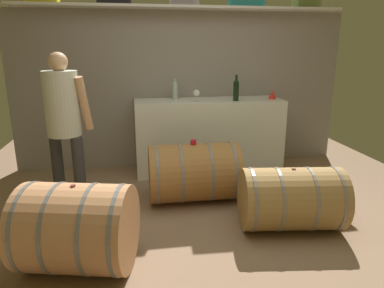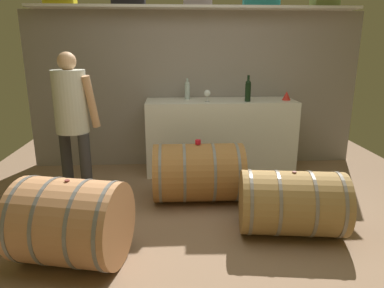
{
  "view_description": "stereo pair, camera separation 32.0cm",
  "coord_description": "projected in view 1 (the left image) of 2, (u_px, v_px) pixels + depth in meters",
  "views": [
    {
      "loc": [
        -0.66,
        -2.67,
        1.62
      ],
      "look_at": [
        -0.15,
        0.37,
        0.76
      ],
      "focal_mm": 32.91,
      "sensor_mm": 36.0,
      "label": 1
    },
    {
      "loc": [
        -0.35,
        -2.71,
        1.62
      ],
      "look_at": [
        -0.15,
        0.37,
        0.76
      ],
      "focal_mm": 32.91,
      "sensor_mm": 36.0,
      "label": 2
    }
  ],
  "objects": [
    {
      "name": "wine_glass",
      "position": [
        196.0,
        93.0,
        4.38
      ],
      "size": [
        0.08,
        0.08,
        0.15
      ],
      "color": "white",
      "rests_on": "work_cabinet"
    },
    {
      "name": "back_wall_panel",
      "position": [
        182.0,
        90.0,
        4.83
      ],
      "size": [
        4.47,
        0.1,
        2.07
      ],
      "primitive_type": "cube",
      "color": "gray",
      "rests_on": "ground"
    },
    {
      "name": "wine_barrel_near",
      "position": [
        194.0,
        172.0,
        3.78
      ],
      "size": [
        0.95,
        0.64,
        0.64
      ],
      "rotation": [
        0.0,
        0.0,
        -0.01
      ],
      "color": "#A7723B",
      "rests_on": "ground"
    },
    {
      "name": "high_shelf_board",
      "position": [
        183.0,
        8.0,
        4.41
      ],
      "size": [
        4.11,
        0.4,
        0.03
      ],
      "primitive_type": "cube",
      "color": "white",
      "rests_on": "back_wall_panel"
    },
    {
      "name": "winemaker_pouring",
      "position": [
        64.0,
        115.0,
        3.46
      ],
      "size": [
        0.5,
        0.47,
        1.57
      ],
      "rotation": [
        0.0,
        0.0,
        -0.58
      ],
      "color": "#343436",
      "rests_on": "ground"
    },
    {
      "name": "wine_barrel_flank",
      "position": [
        291.0,
        199.0,
        3.19
      ],
      "size": [
        0.96,
        0.68,
        0.58
      ],
      "rotation": [
        0.0,
        0.0,
        -0.13
      ],
      "color": "#9F7942",
      "rests_on": "ground"
    },
    {
      "name": "wine_bottle_dark",
      "position": [
        236.0,
        89.0,
        4.45
      ],
      "size": [
        0.07,
        0.07,
        0.33
      ],
      "color": "black",
      "rests_on": "work_cabinet"
    },
    {
      "name": "red_funnel",
      "position": [
        272.0,
        95.0,
        4.64
      ],
      "size": [
        0.11,
        0.11,
        0.11
      ],
      "primitive_type": "cone",
      "color": "red",
      "rests_on": "work_cabinet"
    },
    {
      "name": "ground_plane",
      "position": [
        204.0,
        212.0,
        3.59
      ],
      "size": [
        5.67,
        7.48,
        0.02
      ],
      "primitive_type": "cube",
      "color": "#8D6E54"
    },
    {
      "name": "work_cabinet",
      "position": [
        208.0,
        135.0,
        4.7
      ],
      "size": [
        1.92,
        0.59,
        0.95
      ],
      "primitive_type": "cube",
      "color": "white",
      "rests_on": "ground"
    },
    {
      "name": "wine_barrel_far",
      "position": [
        77.0,
        228.0,
        2.59
      ],
      "size": [
        0.93,
        0.82,
        0.67
      ],
      "rotation": [
        0.0,
        0.0,
        -0.24
      ],
      "color": "tan",
      "rests_on": "ground"
    },
    {
      "name": "wine_bottle_clear",
      "position": [
        175.0,
        90.0,
        4.58
      ],
      "size": [
        0.07,
        0.07,
        0.27
      ],
      "color": "#AFC2C0",
      "rests_on": "work_cabinet"
    },
    {
      "name": "tasting_cup",
      "position": [
        193.0,
        142.0,
        3.68
      ],
      "size": [
        0.06,
        0.06,
        0.05
      ],
      "primitive_type": "cylinder",
      "color": "red",
      "rests_on": "wine_barrel_near"
    }
  ]
}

